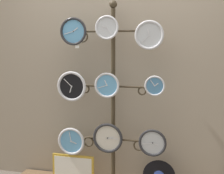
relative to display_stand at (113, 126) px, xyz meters
name	(u,v)px	position (x,y,z in m)	size (l,w,h in m)	color
shop_wall	(117,58)	(0.00, 0.16, 0.71)	(4.40, 0.04, 2.80)	gray
display_stand	(113,126)	(0.00, 0.00, 0.00)	(0.78, 0.43, 1.99)	#382D1E
clock_top_left	(73,31)	(-0.39, -0.12, 0.99)	(0.28, 0.04, 0.28)	#60A8DB
clock_top_center	(107,28)	(-0.04, -0.09, 1.03)	(0.24, 0.04, 0.24)	silver
clock_top_right	(149,35)	(0.38, -0.11, 0.95)	(0.28, 0.04, 0.28)	silver
clock_middle_left	(72,86)	(-0.42, -0.10, 0.43)	(0.32, 0.04, 0.32)	black
clock_middle_center	(107,85)	(-0.04, -0.09, 0.45)	(0.26, 0.04, 0.26)	#60A8DB
clock_middle_right	(155,86)	(0.44, -0.11, 0.46)	(0.20, 0.04, 0.20)	#4C84B2
clock_bottom_left	(71,141)	(-0.43, -0.12, -0.16)	(0.30, 0.04, 0.30)	#60A8DB
clock_bottom_center	(108,138)	(-0.04, -0.08, -0.10)	(0.32, 0.04, 0.32)	silver
clock_bottom_right	(153,143)	(0.43, -0.11, -0.11)	(0.28, 0.04, 0.28)	silver
picture_frame	(73,169)	(-0.42, -0.09, -0.47)	(0.47, 0.02, 0.31)	gold
price_tag_upper	(77,47)	(-0.35, -0.12, 0.84)	(0.04, 0.00, 0.03)	white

